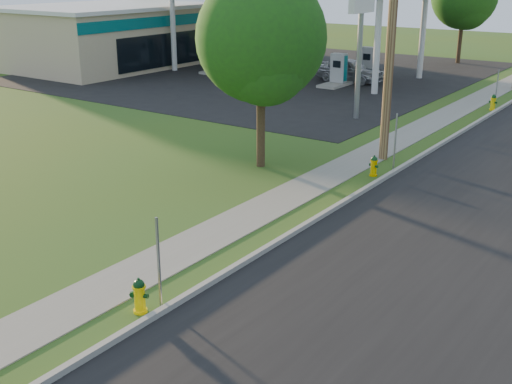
# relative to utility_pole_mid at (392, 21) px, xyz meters

# --- Properties ---
(road) EXTENTS (8.00, 120.00, 0.02)m
(road) POSITION_rel_utility_pole_mid_xyz_m (5.10, -7.00, -4.94)
(road) COLOR black
(road) RESTS_ON ground
(curb) EXTENTS (0.15, 120.00, 0.15)m
(curb) POSITION_rel_utility_pole_mid_xyz_m (1.10, -7.00, -4.88)
(curb) COLOR gray
(curb) RESTS_ON ground
(sidewalk) EXTENTS (1.50, 120.00, 0.03)m
(sidewalk) POSITION_rel_utility_pole_mid_xyz_m (-0.65, -7.00, -4.94)
(sidewalk) COLOR gray
(sidewalk) RESTS_ON ground
(forecourt) EXTENTS (26.00, 28.00, 0.02)m
(forecourt) POSITION_rel_utility_pole_mid_xyz_m (-15.40, 15.00, -4.94)
(forecourt) COLOR black
(forecourt) RESTS_ON ground
(utility_pole_mid) EXTENTS (1.40, 0.32, 9.80)m
(utility_pole_mid) POSITION_rel_utility_pole_mid_xyz_m (0.00, 0.00, 0.00)
(utility_pole_mid) COLOR brown
(utility_pole_mid) RESTS_ON ground
(sign_post_near) EXTENTS (0.05, 0.04, 2.00)m
(sign_post_near) POSITION_rel_utility_pole_mid_xyz_m (0.85, -12.80, -3.95)
(sign_post_near) COLOR gray
(sign_post_near) RESTS_ON ground
(sign_post_mid) EXTENTS (0.05, 0.04, 2.00)m
(sign_post_mid) POSITION_rel_utility_pole_mid_xyz_m (0.85, -1.00, -3.95)
(sign_post_mid) COLOR gray
(sign_post_mid) RESTS_ON ground
(sign_post_far) EXTENTS (0.05, 0.04, 2.00)m
(sign_post_far) POSITION_rel_utility_pole_mid_xyz_m (0.85, 11.20, -3.95)
(sign_post_far) COLOR gray
(sign_post_far) RESTS_ON ground
(fuel_pump_nw) EXTENTS (1.20, 3.20, 1.90)m
(fuel_pump_nw) POSITION_rel_utility_pole_mid_xyz_m (-17.90, 13.00, -4.23)
(fuel_pump_nw) COLOR gray
(fuel_pump_nw) RESTS_ON ground
(fuel_pump_ne) EXTENTS (1.20, 3.20, 1.90)m
(fuel_pump_ne) POSITION_rel_utility_pole_mid_xyz_m (-8.90, 13.00, -4.23)
(fuel_pump_ne) COLOR gray
(fuel_pump_ne) RESTS_ON ground
(fuel_pump_sw) EXTENTS (1.20, 3.20, 1.90)m
(fuel_pump_sw) POSITION_rel_utility_pole_mid_xyz_m (-17.90, 17.00, -4.23)
(fuel_pump_sw) COLOR gray
(fuel_pump_sw) RESTS_ON ground
(fuel_pump_se) EXTENTS (1.20, 3.20, 1.90)m
(fuel_pump_se) POSITION_rel_utility_pole_mid_xyz_m (-8.90, 17.00, -4.23)
(fuel_pump_se) COLOR gray
(fuel_pump_se) RESTS_ON ground
(convenience_store) EXTENTS (10.40, 22.40, 4.25)m
(convenience_store) POSITION_rel_utility_pole_mid_xyz_m (-26.38, 15.00, -2.82)
(convenience_store) COLOR tan
(convenience_store) RESTS_ON ground
(tree_verge) EXTENTS (4.42, 4.42, 6.70)m
(tree_verge) POSITION_rel_utility_pole_mid_xyz_m (-3.10, -3.41, -0.64)
(tree_verge) COLOR #352418
(tree_verge) RESTS_ON ground
(hydrant_near) EXTENTS (0.40, 0.36, 0.78)m
(hydrant_near) POSITION_rel_utility_pole_mid_xyz_m (0.67, -13.23, -4.57)
(hydrant_near) COLOR yellow
(hydrant_near) RESTS_ON ground
(hydrant_mid) EXTENTS (0.37, 0.33, 0.72)m
(hydrant_mid) POSITION_rel_utility_pole_mid_xyz_m (0.59, -2.06, -4.60)
(hydrant_mid) COLOR #E5B000
(hydrant_mid) RESTS_ON ground
(hydrant_far) EXTENTS (0.41, 0.37, 0.80)m
(hydrant_far) POSITION_rel_utility_pole_mid_xyz_m (0.78, 11.13, -4.56)
(hydrant_far) COLOR yellow
(hydrant_far) RESTS_ON ground
(car_silver) EXTENTS (4.41, 2.07, 1.46)m
(car_silver) POSITION_rel_utility_pole_mid_xyz_m (-9.00, 14.59, -4.22)
(car_silver) COLOR #AAACB1
(car_silver) RESTS_ON ground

